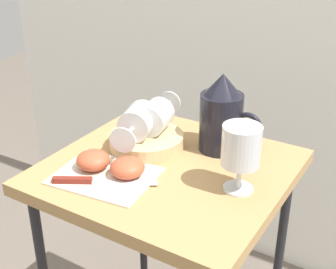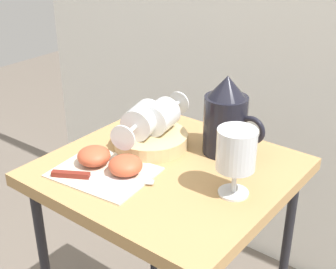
% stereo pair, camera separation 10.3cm
% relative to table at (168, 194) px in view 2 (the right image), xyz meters
% --- Properties ---
extents(table, '(0.53, 0.50, 0.73)m').
position_rel_table_xyz_m(table, '(0.00, 0.00, 0.00)').
color(table, '#AD8451').
rests_on(table, ground_plane).
extents(linen_napkin, '(0.23, 0.19, 0.00)m').
position_rel_table_xyz_m(linen_napkin, '(-0.09, -0.11, 0.08)').
color(linen_napkin, beige).
rests_on(linen_napkin, table).
extents(basket_tray, '(0.18, 0.18, 0.03)m').
position_rel_table_xyz_m(basket_tray, '(-0.09, 0.05, 0.09)').
color(basket_tray, tan).
rests_on(basket_tray, table).
extents(pitcher, '(0.16, 0.10, 0.19)m').
position_rel_table_xyz_m(pitcher, '(0.06, 0.14, 0.16)').
color(pitcher, black).
rests_on(pitcher, table).
extents(wine_glass_upright, '(0.08, 0.08, 0.15)m').
position_rel_table_xyz_m(wine_glass_upright, '(0.18, -0.01, 0.17)').
color(wine_glass_upright, silver).
rests_on(wine_glass_upright, table).
extents(wine_glass_tipped_near, '(0.09, 0.15, 0.08)m').
position_rel_table_xyz_m(wine_glass_tipped_near, '(-0.09, 0.08, 0.15)').
color(wine_glass_tipped_near, silver).
rests_on(wine_glass_tipped_near, basket_tray).
extents(wine_glass_tipped_far, '(0.11, 0.16, 0.08)m').
position_rel_table_xyz_m(wine_glass_tipped_far, '(-0.10, 0.03, 0.15)').
color(wine_glass_tipped_far, silver).
rests_on(wine_glass_tipped_far, basket_tray).
extents(apple_half_left, '(0.08, 0.08, 0.04)m').
position_rel_table_xyz_m(apple_half_left, '(-0.13, -0.10, 0.10)').
color(apple_half_left, '#C15133').
rests_on(apple_half_left, linen_napkin).
extents(apple_half_right, '(0.08, 0.08, 0.04)m').
position_rel_table_xyz_m(apple_half_right, '(-0.05, -0.09, 0.10)').
color(apple_half_right, '#C15133').
rests_on(apple_half_right, linen_napkin).
extents(knife, '(0.20, 0.13, 0.01)m').
position_rel_table_xyz_m(knife, '(-0.10, -0.16, 0.09)').
color(knife, silver).
rests_on(knife, linen_napkin).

